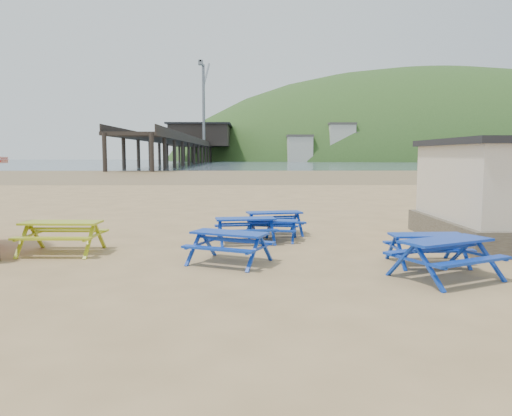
{
  "coord_description": "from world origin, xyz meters",
  "views": [
    {
      "loc": [
        1.06,
        -14.07,
        2.66
      ],
      "look_at": [
        1.27,
        1.5,
        1.0
      ],
      "focal_mm": 35.0,
      "sensor_mm": 36.0,
      "label": 1
    }
  ],
  "objects": [
    {
      "name": "sea",
      "position": [
        0.0,
        170.0,
        0.01
      ],
      "size": [
        400.0,
        400.0,
        0.0
      ],
      "primitive_type": "plane",
      "color": "#475966",
      "rests_on": "ground"
    },
    {
      "name": "picnic_table_blue_c",
      "position": [
        1.89,
        2.53,
        0.38
      ],
      "size": [
        2.05,
        1.77,
        0.76
      ],
      "rotation": [
        0.0,
        0.0,
        0.18
      ],
      "color": "#182FAD",
      "rests_on": "ground"
    },
    {
      "name": "picnic_table_blue_b",
      "position": [
        1.79,
        1.33,
        0.32
      ],
      "size": [
        1.71,
        1.47,
        0.64
      ],
      "rotation": [
        0.0,
        0.0,
        -0.16
      ],
      "color": "#182FAD",
      "rests_on": "ground"
    },
    {
      "name": "ground",
      "position": [
        0.0,
        0.0,
        0.0
      ],
      "size": [
        400.0,
        400.0,
        0.0
      ],
      "primitive_type": "plane",
      "color": "tan",
      "rests_on": "ground"
    },
    {
      "name": "picnic_table_blue_d",
      "position": [
        0.57,
        -1.97,
        0.39
      ],
      "size": [
        2.31,
        2.13,
        0.78
      ],
      "rotation": [
        0.0,
        0.0,
        -0.43
      ],
      "color": "#182FAD",
      "rests_on": "ground"
    },
    {
      "name": "picnic_table_blue_g",
      "position": [
        5.39,
        -2.15,
        0.37
      ],
      "size": [
        1.83,
        1.49,
        0.74
      ],
      "rotation": [
        0.0,
        0.0,
        0.04
      ],
      "color": "#182FAD",
      "rests_on": "ground"
    },
    {
      "name": "wet_sand",
      "position": [
        0.0,
        55.0,
        0.0
      ],
      "size": [
        400.0,
        400.0,
        0.0
      ],
      "primitive_type": "plane",
      "color": "olive",
      "rests_on": "ground"
    },
    {
      "name": "picnic_table_yellow",
      "position": [
        -4.04,
        -0.64,
        0.43
      ],
      "size": [
        2.12,
        1.73,
        0.87
      ],
      "rotation": [
        0.0,
        0.0,
        -0.03
      ],
      "color": "#90B417",
      "rests_on": "ground"
    },
    {
      "name": "headland_town",
      "position": [
        90.0,
        229.68,
        -9.91
      ],
      "size": [
        264.0,
        144.0,
        108.0
      ],
      "color": "#2D4C1E",
      "rests_on": "ground"
    },
    {
      "name": "picnic_table_blue_e",
      "position": [
        5.28,
        -3.58,
        0.43
      ],
      "size": [
        2.57,
        2.39,
        0.86
      ],
      "rotation": [
        0.0,
        0.0,
        0.46
      ],
      "color": "#182FAD",
      "rests_on": "ground"
    },
    {
      "name": "picnic_table_blue_a",
      "position": [
        0.94,
        0.97,
        0.38
      ],
      "size": [
        1.98,
        1.69,
        0.75
      ],
      "rotation": [
        0.0,
        0.0,
        0.14
      ],
      "color": "#182FAD",
      "rests_on": "ground"
    },
    {
      "name": "pier",
      "position": [
        -17.99,
        178.23,
        5.46
      ],
      "size": [
        24.0,
        220.0,
        39.29
      ],
      "color": "black",
      "rests_on": "ground"
    }
  ]
}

